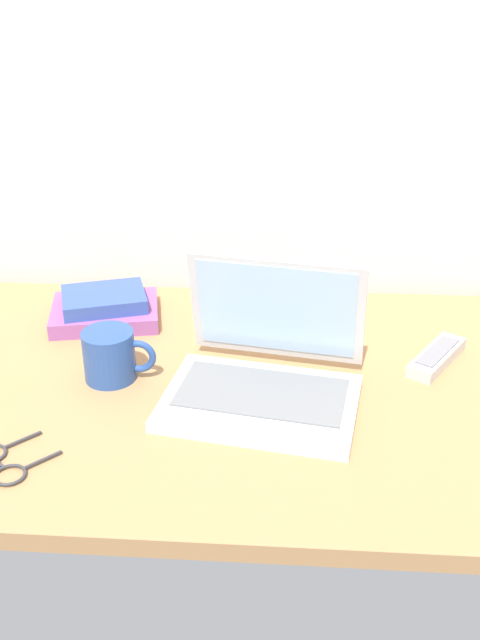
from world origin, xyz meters
name	(u,v)px	position (x,y,z in m)	size (l,w,h in m)	color
desk	(219,389)	(0.00, 0.00, 0.01)	(1.60, 0.76, 0.03)	#A87A4C
laptop	(266,369)	(0.08, -0.03, 0.08)	(0.35, 0.31, 0.21)	silver
coffee_mug	(111,354)	(-0.18, 0.00, 0.08)	(0.13, 0.09, 0.09)	#26478C
remote_control_far	(437,357)	(0.38, 0.09, 0.04)	(0.13, 0.16, 0.02)	#B7B7B7
eyeglasses	(3,463)	(-0.29, -0.25, 0.03)	(0.14, 0.14, 0.01)	#333338
book_stack	(105,308)	(-0.25, 0.22, 0.06)	(0.23, 0.19, 0.06)	#8C4C8C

